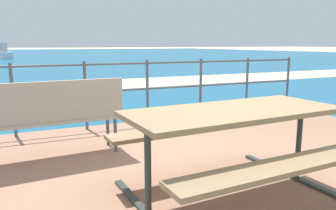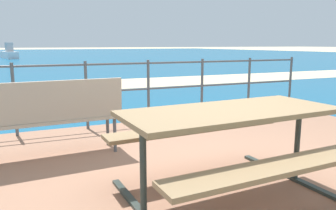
{
  "view_description": "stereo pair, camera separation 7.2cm",
  "coord_description": "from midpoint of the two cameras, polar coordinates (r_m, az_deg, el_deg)",
  "views": [
    {
      "loc": [
        -1.86,
        -2.53,
        1.33
      ],
      "look_at": [
        -0.09,
        1.41,
        0.53
      ],
      "focal_mm": 35.44,
      "sensor_mm": 36.0,
      "label": 1
    },
    {
      "loc": [
        -1.8,
        -2.56,
        1.33
      ],
      "look_at": [
        -0.09,
        1.41,
        0.53
      ],
      "focal_mm": 35.44,
      "sensor_mm": 36.0,
      "label": 2
    }
  ],
  "objects": [
    {
      "name": "picnic_table",
      "position": [
        2.76,
        11.45,
        -4.1
      ],
      "size": [
        1.85,
        1.49,
        0.76
      ],
      "rotation": [
        0.0,
        0.0,
        0.05
      ],
      "color": "#8C704C",
      "rests_on": "patio_paving"
    },
    {
      "name": "ground_plane",
      "position": [
        3.41,
        11.72,
        -12.78
      ],
      "size": [
        240.0,
        240.0,
        0.0
      ],
      "primitive_type": "plane",
      "color": "beige"
    },
    {
      "name": "beach_strip",
      "position": [
        11.12,
        -13.64,
        3.33
      ],
      "size": [
        54.0,
        2.85,
        0.01
      ],
      "primitive_type": "cube",
      "rotation": [
        0.0,
        0.0,
        -0.0
      ],
      "color": "beige",
      "rests_on": "ground"
    },
    {
      "name": "patio_paving",
      "position": [
        3.4,
        11.73,
        -12.31
      ],
      "size": [
        6.4,
        5.2,
        0.06
      ],
      "primitive_type": "cube",
      "color": "#996B51",
      "rests_on": "ground"
    },
    {
      "name": "sea_water",
      "position": [
        42.61,
        -21.01,
        8.01
      ],
      "size": [
        90.0,
        90.0,
        0.01
      ],
      "primitive_type": "cube",
      "color": "#145B84",
      "rests_on": "ground"
    },
    {
      "name": "boat_near",
      "position": [
        34.35,
        -25.64,
        7.97
      ],
      "size": [
        1.75,
        4.8,
        1.43
      ],
      "rotation": [
        0.0,
        0.0,
        1.77
      ],
      "color": "silver",
      "rests_on": "sea_water"
    },
    {
      "name": "railing_fence",
      "position": [
        5.33,
        -3.02,
        3.54
      ],
      "size": [
        5.94,
        0.04,
        1.02
      ],
      "color": "#4C5156",
      "rests_on": "patio_paving"
    },
    {
      "name": "park_bench",
      "position": [
        3.85,
        -19.12,
        -1.26
      ],
      "size": [
        1.6,
        0.5,
        0.89
      ],
      "rotation": [
        0.0,
        0.0,
        3.2
      ],
      "color": "tan",
      "rests_on": "patio_paving"
    }
  ]
}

